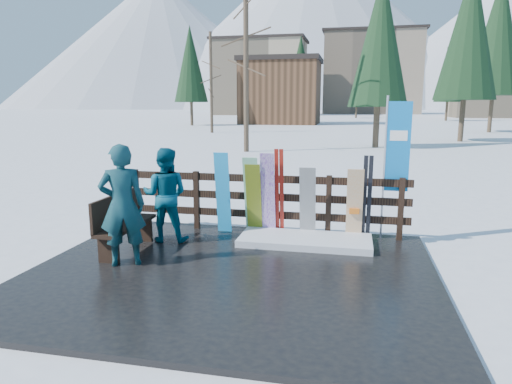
% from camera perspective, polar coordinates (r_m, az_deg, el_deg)
% --- Properties ---
extents(ground, '(700.00, 700.00, 0.00)m').
position_cam_1_polar(ground, '(6.94, -3.12, -10.44)').
color(ground, white).
rests_on(ground, ground).
extents(deck, '(6.00, 5.00, 0.08)m').
position_cam_1_polar(deck, '(6.93, -3.12, -10.13)').
color(deck, black).
rests_on(deck, ground).
extents(fence, '(5.60, 0.10, 1.15)m').
position_cam_1_polar(fence, '(8.79, 0.57, -0.83)').
color(fence, black).
rests_on(fence, deck).
extents(snow_patch, '(2.33, 1.00, 0.12)m').
position_cam_1_polar(snow_patch, '(8.23, 6.15, -6.02)').
color(snow_patch, white).
rests_on(snow_patch, deck).
extents(bench, '(0.41, 1.50, 0.97)m').
position_cam_1_polar(bench, '(7.98, -16.39, -3.54)').
color(bench, black).
rests_on(bench, deck).
extents(snowboard_0, '(0.27, 0.26, 1.57)m').
position_cam_1_polar(snowboard_0, '(8.72, -4.16, -0.11)').
color(snowboard_0, '#1EA4F1').
rests_on(snowboard_0, deck).
extents(snowboard_1, '(0.28, 0.37, 1.50)m').
position_cam_1_polar(snowboard_1, '(8.59, -0.54, -0.50)').
color(snowboard_1, white).
rests_on(snowboard_1, deck).
extents(snowboard_2, '(0.28, 0.33, 1.37)m').
position_cam_1_polar(snowboard_2, '(8.59, -0.27, -0.92)').
color(snowboard_2, '#B5CE19').
rests_on(snowboard_2, deck).
extents(snowboard_3, '(0.26, 0.34, 1.58)m').
position_cam_1_polar(snowboard_3, '(8.52, 1.52, -0.31)').
color(snowboard_3, white).
rests_on(snowboard_3, deck).
extents(snowboard_4, '(0.29, 0.32, 1.34)m').
position_cam_1_polar(snowboard_4, '(8.44, 6.47, -1.32)').
color(snowboard_4, black).
rests_on(snowboard_4, deck).
extents(snowboard_5, '(0.29, 0.31, 1.33)m').
position_cam_1_polar(snowboard_5, '(8.41, 12.22, -1.57)').
color(snowboard_5, silver).
rests_on(snowboard_5, deck).
extents(ski_pair_a, '(0.16, 0.24, 1.65)m').
position_cam_1_polar(ski_pair_a, '(8.55, 2.93, -0.04)').
color(ski_pair_a, maroon).
rests_on(ski_pair_a, deck).
extents(ski_pair_b, '(0.17, 0.23, 1.57)m').
position_cam_1_polar(ski_pair_b, '(8.46, 13.68, -0.75)').
color(ski_pair_b, black).
rests_on(ski_pair_b, deck).
extents(rental_flag, '(0.45, 0.04, 2.60)m').
position_cam_1_polar(rental_flag, '(8.56, 16.95, 4.80)').
color(rental_flag, silver).
rests_on(rental_flag, deck).
extents(person_front, '(0.81, 0.71, 1.88)m').
position_cam_1_polar(person_front, '(7.21, -16.38, -1.61)').
color(person_front, '#175951').
rests_on(person_front, deck).
extents(person_back, '(0.90, 0.75, 1.70)m').
position_cam_1_polar(person_back, '(8.34, -11.26, -0.36)').
color(person_back, '#084C65').
rests_on(person_back, deck).
extents(resort_buildings, '(73.00, 87.60, 22.60)m').
position_cam_1_polar(resort_buildings, '(121.86, 12.07, 14.05)').
color(resort_buildings, tan).
rests_on(resort_buildings, ground).
extents(trees, '(42.19, 68.65, 13.50)m').
position_cam_1_polar(trees, '(55.12, 15.08, 13.94)').
color(trees, '#382B1E').
rests_on(trees, ground).
extents(mountains, '(520.00, 260.00, 120.00)m').
position_cam_1_polar(mountains, '(338.25, 10.42, 18.79)').
color(mountains, white).
rests_on(mountains, ground).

